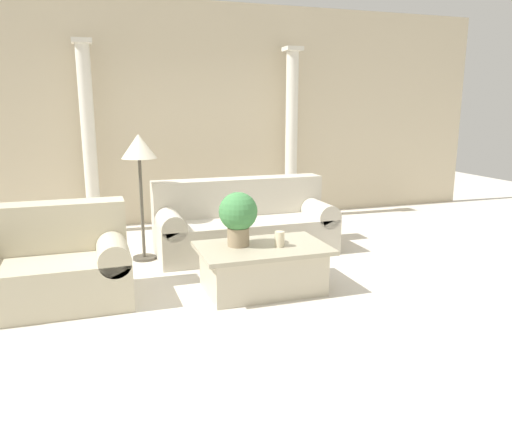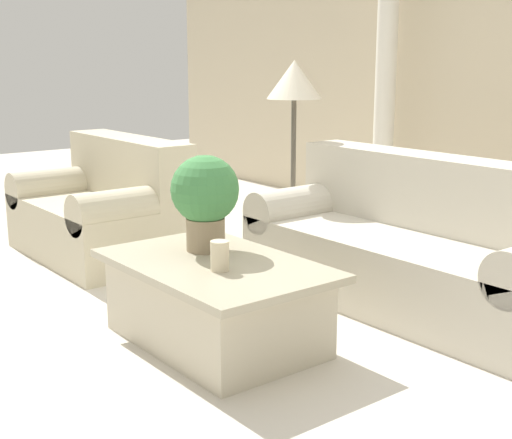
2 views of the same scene
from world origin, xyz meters
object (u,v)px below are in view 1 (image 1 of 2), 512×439
at_px(loveseat, 48,265).
at_px(potted_plant, 238,215).
at_px(sofa_long, 244,224).
at_px(coffee_table, 262,268).
at_px(floor_lamp, 139,154).

xyz_separation_m(loveseat, potted_plant, (1.70, -0.24, 0.39)).
xyz_separation_m(sofa_long, coffee_table, (-0.22, -1.30, -0.12)).
bearing_deg(coffee_table, loveseat, 170.12).
xyz_separation_m(coffee_table, floor_lamp, (-0.97, 1.36, 0.99)).
xyz_separation_m(coffee_table, potted_plant, (-0.21, 0.09, 0.51)).
bearing_deg(floor_lamp, coffee_table, -54.70).
xyz_separation_m(loveseat, floor_lamp, (0.94, 1.03, 0.86)).
bearing_deg(sofa_long, potted_plant, -109.43).
distance_m(loveseat, potted_plant, 1.76).
bearing_deg(potted_plant, loveseat, 171.81).
xyz_separation_m(sofa_long, loveseat, (-2.13, -0.97, 0.01)).
distance_m(sofa_long, floor_lamp, 1.47).
height_order(sofa_long, loveseat, same).
relative_size(loveseat, coffee_table, 1.15).
relative_size(loveseat, potted_plant, 2.74).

